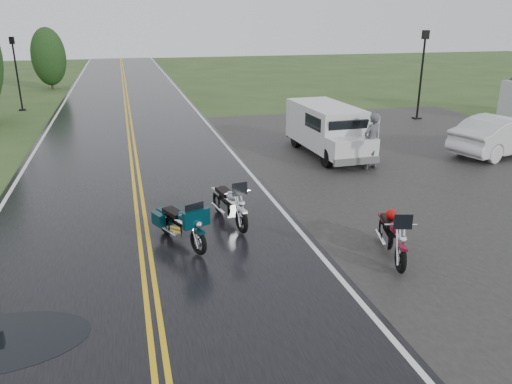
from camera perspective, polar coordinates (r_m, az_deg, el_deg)
The scene contains 12 objects.
ground at distance 10.61m, azimuth -12.11°, elevation -9.90°, with size 120.00×120.00×0.00m, color #2D471E.
road at distance 19.95m, azimuth -13.84°, elevation 4.03°, with size 8.00×100.00×0.04m, color black.
parking_pad at distance 18.86m, azimuth 22.31°, elevation 2.22°, with size 14.00×24.00×0.03m, color black.
motorcycle_red at distance 10.75m, azimuth 16.32°, elevation -6.13°, with size 0.77×2.10×1.24m, color maroon, non-canonical shape.
motorcycle_teal at distance 11.15m, azimuth -6.64°, elevation -4.59°, with size 0.74×2.04×1.21m, color #042B34, non-canonical shape.
motorcycle_silver at distance 12.17m, azimuth -1.66°, elevation -2.21°, with size 0.78×2.14×1.26m, color #A8AAAF, non-canonical shape.
van_white at distance 17.82m, azimuth 8.21°, elevation 5.77°, with size 1.87×4.98×1.96m, color silver, non-canonical shape.
person_at_van at distance 17.95m, azimuth 13.08°, elevation 5.60°, with size 0.72×0.47×1.98m, color #4A4C4F.
sedan_white at distance 21.65m, azimuth 26.32°, elevation 5.77°, with size 1.61×4.61×1.52m, color silver.
lamp_post_far_left at distance 31.96m, azimuth -25.64°, elevation 12.07°, with size 0.35×0.35×4.13m, color black, non-canonical shape.
lamp_post_far_right at distance 27.65m, azimuth 18.37°, elevation 12.54°, with size 0.39×0.39×4.55m, color black, non-canonical shape.
tree_left_far at distance 41.01m, azimuth -22.55°, elevation 13.47°, with size 2.47×2.47×3.80m, color #1E3D19, non-canonical shape.
Camera 1 is at (-0.20, -9.29, 5.11)m, focal length 35.00 mm.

